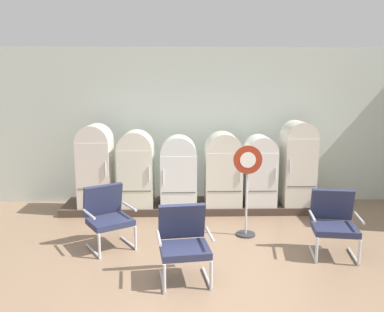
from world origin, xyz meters
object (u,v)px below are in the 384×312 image
(refrigerator_5, at_px, (298,160))
(refrigerator_3, at_px, (223,167))
(refrigerator_4, at_px, (260,168))
(refrigerator_0, at_px, (95,163))
(armchair_left, at_px, (108,214))
(refrigerator_2, at_px, (179,169))
(armchair_right, at_px, (334,220))
(refrigerator_1, at_px, (136,166))
(armchair_center, at_px, (184,240))
(sign_stand, at_px, (247,191))

(refrigerator_5, bearing_deg, refrigerator_3, -179.71)
(refrigerator_4, height_order, refrigerator_5, refrigerator_5)
(refrigerator_0, distance_m, refrigerator_4, 3.22)
(refrigerator_0, height_order, refrigerator_4, refrigerator_0)
(refrigerator_4, xyz_separation_m, armchair_left, (-2.69, -1.69, -0.34))
(refrigerator_0, distance_m, refrigerator_2, 1.62)
(refrigerator_0, xyz_separation_m, refrigerator_3, (2.49, 0.00, -0.10))
(refrigerator_4, distance_m, armchair_right, 2.20)
(refrigerator_1, bearing_deg, armchair_center, -71.55)
(refrigerator_2, relative_size, armchair_left, 1.43)
(armchair_left, distance_m, armchair_right, 3.40)
(refrigerator_5, bearing_deg, armchair_left, -153.52)
(refrigerator_4, bearing_deg, refrigerator_3, 179.51)
(armchair_left, bearing_deg, refrigerator_0, 107.35)
(refrigerator_0, relative_size, armchair_center, 1.66)
(refrigerator_0, distance_m, armchair_right, 4.45)
(refrigerator_1, xyz_separation_m, refrigerator_4, (2.43, 0.01, -0.05))
(refrigerator_2, height_order, refrigerator_3, refrigerator_3)
(refrigerator_1, height_order, refrigerator_5, refrigerator_5)
(refrigerator_4, bearing_deg, refrigerator_1, -179.74)
(refrigerator_0, bearing_deg, armchair_left, -72.65)
(armchair_left, bearing_deg, refrigerator_3, 40.98)
(refrigerator_2, relative_size, refrigerator_4, 1.00)
(refrigerator_1, height_order, refrigerator_4, refrigerator_1)
(refrigerator_5, xyz_separation_m, sign_stand, (-1.21, -1.33, -0.26))
(refrigerator_0, distance_m, armchair_left, 1.84)
(refrigerator_2, bearing_deg, refrigerator_4, 0.73)
(refrigerator_5, height_order, armchair_center, refrigerator_5)
(refrigerator_1, xyz_separation_m, refrigerator_5, (3.17, 0.02, 0.10))
(refrigerator_5, height_order, armchair_left, refrigerator_5)
(refrigerator_1, relative_size, armchair_right, 1.53)
(refrigerator_3, bearing_deg, armchair_left, -139.02)
(refrigerator_4, xyz_separation_m, armchair_center, (-1.52, -2.74, -0.34))
(refrigerator_2, bearing_deg, refrigerator_0, 179.08)
(armchair_right, relative_size, armchair_center, 1.00)
(refrigerator_4, relative_size, armchair_right, 1.43)
(armchair_right, bearing_deg, refrigerator_3, 124.57)
(refrigerator_2, distance_m, refrigerator_4, 1.60)
(refrigerator_2, height_order, refrigerator_5, refrigerator_5)
(refrigerator_1, xyz_separation_m, armchair_left, (-0.26, -1.68, -0.39))
(refrigerator_3, bearing_deg, refrigerator_1, -179.42)
(refrigerator_3, distance_m, armchair_right, 2.54)
(refrigerator_5, bearing_deg, armchair_right, -91.27)
(refrigerator_5, relative_size, armchair_right, 1.72)
(refrigerator_5, height_order, armchair_right, refrigerator_5)
(refrigerator_1, distance_m, sign_stand, 2.36)
(refrigerator_3, xyz_separation_m, sign_stand, (0.26, -1.32, -0.13))
(refrigerator_2, xyz_separation_m, sign_stand, (1.13, -1.29, -0.09))
(armchair_center, bearing_deg, refrigerator_1, 108.45)
(refrigerator_1, bearing_deg, sign_stand, -33.63)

